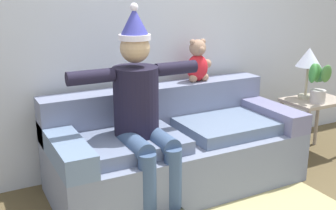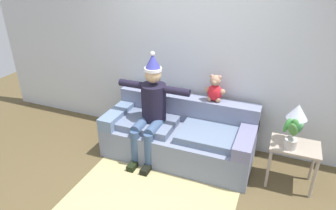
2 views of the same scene
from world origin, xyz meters
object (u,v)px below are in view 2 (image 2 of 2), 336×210
Objects in this scene: teddy_bear at (215,89)px; person_seated at (151,107)px; table_lamp at (298,113)px; potted_plant at (292,133)px; side_table at (294,152)px; couch at (180,134)px.

person_seated is at bearing -149.40° from teddy_bear.
table_lamp is at bearing 4.64° from person_seated.
potted_plant is at bearing -97.27° from table_lamp.
person_seated is 3.94× the size of teddy_bear.
side_table is at bearing 52.85° from potted_plant.
table_lamp is at bearing 82.73° from potted_plant.
couch is 1.57m from table_lamp.
potted_plant is (1.42, -0.19, 0.45)m from couch.
table_lamp is 1.25× the size of potted_plant.
teddy_bear is 0.97× the size of potted_plant.
potted_plant reaches higher than side_table.
couch is 5.38× the size of teddy_bear.
table_lamp is at bearing 119.98° from side_table.
person_seated is 1.88m from side_table.
side_table is (1.49, -0.09, 0.16)m from couch.
person_seated reaches higher than couch.
person_seated is 1.79m from potted_plant.
table_lamp reaches higher than potted_plant.
table_lamp reaches higher than couch.
couch is 1.50m from side_table.
table_lamp reaches higher than side_table.
teddy_bear reaches higher than couch.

